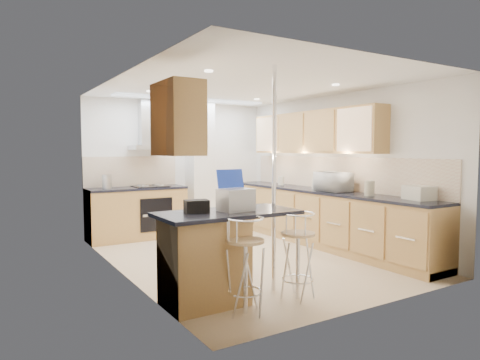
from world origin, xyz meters
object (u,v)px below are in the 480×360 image
bar_stool_near (245,265)px  bread_bin (419,193)px  bar_stool_end (298,255)px  laptop (236,200)px  microwave (334,182)px

bar_stool_near → bread_bin: bread_bin is taller
bar_stool_end → bread_bin: 2.18m
laptop → bar_stool_near: laptop is taller
microwave → bar_stool_end: microwave is taller
bread_bin → microwave: bearing=108.2°
microwave → laptop: bearing=117.7°
bar_stool_end → bread_bin: size_ratio=2.62×
bar_stool_near → laptop: bearing=76.0°
bar_stool_end → laptop: bearing=108.5°
microwave → bar_stool_end: bearing=130.4°
laptop → bar_stool_end: laptop is taller
laptop → bread_bin: size_ratio=0.95×
microwave → laptop: (-2.50, -1.17, -0.02)m
microwave → bar_stool_near: microwave is taller
microwave → bar_stool_end: (-1.94, -1.50, -0.61)m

